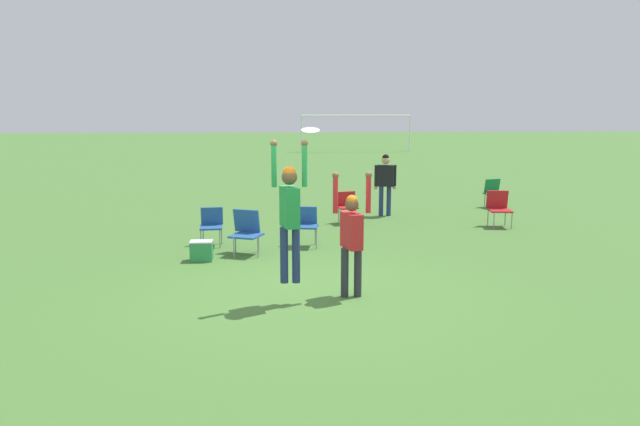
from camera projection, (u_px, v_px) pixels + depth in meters
ground_plane at (310, 295)px, 9.79m from camera, size 120.00×120.00×0.00m
person_jumping at (290, 208)px, 9.13m from camera, size 0.55×0.43×2.13m
person_defending at (352, 232)px, 9.54m from camera, size 0.61×0.49×1.96m
frisbee at (310, 130)px, 9.02m from camera, size 0.28×0.27×0.09m
camping_chair_0 at (347, 204)px, 15.71m from camera, size 0.57×0.61×0.80m
camping_chair_1 at (211, 223)px, 13.20m from camera, size 0.50×0.53×0.81m
camping_chair_2 at (306, 222)px, 13.13m from camera, size 0.55×0.58×0.83m
camping_chair_3 at (246, 229)px, 12.44m from camera, size 0.72×0.77×0.88m
camping_chair_4 at (494, 191)px, 18.16m from camera, size 0.61×0.65×0.82m
camping_chair_5 at (499, 206)px, 15.27m from camera, size 0.58×0.62×0.88m
person_spectator_near at (385, 179)px, 16.66m from camera, size 0.62×0.33×1.66m
cooler_box at (202, 251)px, 11.93m from camera, size 0.42×0.29×0.39m
soccer_goal at (356, 123)px, 39.91m from camera, size 7.10×0.10×2.35m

